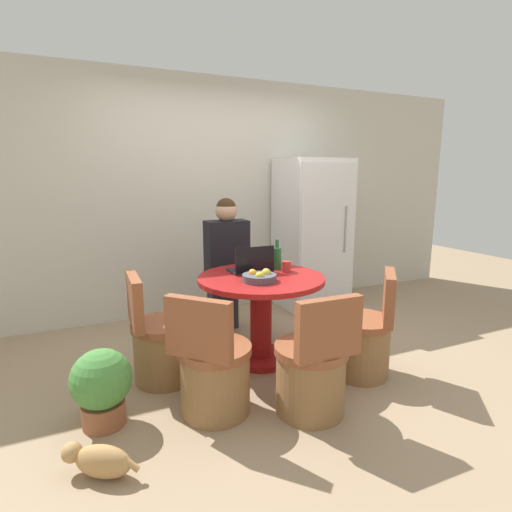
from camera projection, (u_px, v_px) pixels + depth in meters
The scene contains 15 objects.
ground_plane at pixel (272, 365), 3.31m from camera, with size 12.00×12.00×0.00m, color #9E8466.
wall_back at pixel (209, 197), 4.50m from camera, with size 7.00×0.06×2.60m.
refrigerator at pixel (312, 234), 4.68m from camera, with size 0.73×0.71×1.73m.
dining_table at pixel (261, 303), 3.29m from camera, with size 1.03×1.03×0.73m.
chair_near_left_corner at pixel (214, 373), 2.59m from camera, with size 0.55×0.55×0.83m.
chair_near_camera at pixel (312, 373), 2.59m from camera, with size 0.48×0.48×0.83m.
chair_left_side at pixel (161, 345), 3.02m from camera, with size 0.48×0.48×0.83m.
chair_near_right_corner at pixel (363, 341), 3.10m from camera, with size 0.55×0.55×0.83m.
person_seated at pixel (225, 260), 3.89m from camera, with size 0.40×0.37×1.33m.
laptop at pixel (251, 267), 3.37m from camera, with size 0.35×0.23×0.23m.
fruit_bowl at pixel (259, 277), 3.08m from camera, with size 0.27×0.27×0.10m.
coffee_cup at pixel (286, 267), 3.37m from camera, with size 0.08×0.08×0.10m.
bottle at pixel (277, 258), 3.46m from camera, with size 0.08×0.08×0.27m.
cat at pixel (99, 460), 2.06m from camera, with size 0.38×0.29×0.18m.
potted_plant at pixel (102, 385), 2.46m from camera, with size 0.37×0.37×0.50m.
Camera 1 is at (-1.38, -2.74, 1.53)m, focal length 28.00 mm.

